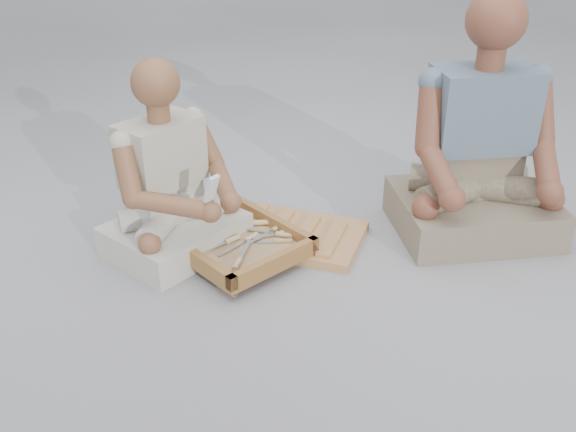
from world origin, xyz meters
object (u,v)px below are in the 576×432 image
at_px(carved_panel, 292,235).
at_px(craftsman, 171,190).
at_px(tool_tray, 233,241).
at_px(companion, 479,158).

height_order(carved_panel, craftsman, craftsman).
distance_m(tool_tray, companion, 1.08).
xyz_separation_m(carved_panel, tool_tray, (-0.16, -0.22, 0.04)).
height_order(tool_tray, craftsman, craftsman).
distance_m(tool_tray, craftsman, 0.32).
bearing_deg(companion, carved_panel, -1.54).
bearing_deg(carved_panel, tool_tray, -126.05).
xyz_separation_m(tool_tray, craftsman, (-0.24, -0.06, 0.21)).
bearing_deg(tool_tray, carved_panel, 53.95).
bearing_deg(carved_panel, craftsman, -144.81).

